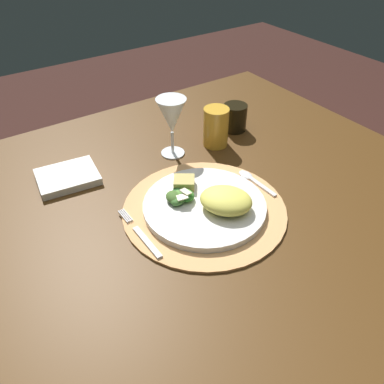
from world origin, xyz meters
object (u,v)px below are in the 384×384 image
at_px(dark_tumbler, 235,117).
at_px(dinner_plate, 204,206).
at_px(fork, 141,235).
at_px(wine_glass, 171,117).
at_px(dining_table, 212,220).
at_px(spoon, 251,179).
at_px(napkin, 68,177).
at_px(amber_tumbler, 216,127).

bearing_deg(dark_tumbler, dinner_plate, -139.06).
height_order(dinner_plate, fork, dinner_plate).
bearing_deg(fork, dark_tumbler, 28.98).
bearing_deg(wine_glass, dining_table, -89.33).
distance_m(fork, dark_tumbler, 0.52).
bearing_deg(spoon, fork, -176.14).
bearing_deg(wine_glass, napkin, 171.11).
bearing_deg(fork, dining_table, 13.45).
relative_size(napkin, dark_tumbler, 1.82).
bearing_deg(dining_table, amber_tumbler, 51.70).
relative_size(napkin, amber_tumbler, 1.32).
xyz_separation_m(fork, spoon, (0.32, 0.02, 0.00)).
bearing_deg(amber_tumbler, fork, -148.81).
relative_size(dining_table, dinner_plate, 4.08).
bearing_deg(spoon, dinner_plate, -171.42).
relative_size(wine_glass, dark_tumbler, 2.03).
height_order(dining_table, dark_tumbler, dark_tumbler).
relative_size(dinner_plate, wine_glass, 1.72).
bearing_deg(amber_tumbler, dining_table, -128.30).
distance_m(dining_table, napkin, 0.38).
height_order(napkin, amber_tumbler, amber_tumbler).
bearing_deg(dining_table, spoon, -19.36).
distance_m(fork, napkin, 0.29).
height_order(dining_table, wine_glass, wine_glass).
xyz_separation_m(dining_table, dark_tumbler, (0.22, 0.20, 0.15)).
height_order(spoon, wine_glass, wine_glass).
height_order(dinner_plate, dark_tumbler, dark_tumbler).
relative_size(wine_glass, amber_tumbler, 1.47).
bearing_deg(dark_tumbler, fork, -151.02).
distance_m(dinner_plate, amber_tumbler, 0.29).
height_order(wine_glass, dark_tumbler, wine_glass).
xyz_separation_m(dinner_plate, fork, (-0.16, 0.00, -0.01)).
distance_m(dinner_plate, dark_tumbler, 0.39).
bearing_deg(fork, amber_tumbler, 31.19).
distance_m(spoon, wine_glass, 0.26).
height_order(spoon, amber_tumbler, amber_tumbler).
bearing_deg(fork, spoon, 3.86).
bearing_deg(amber_tumbler, dinner_plate, -131.70).
height_order(spoon, dark_tumbler, dark_tumbler).
distance_m(dining_table, dinner_plate, 0.15).
height_order(fork, dark_tumbler, dark_tumbler).
relative_size(fork, dark_tumbler, 2.15).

